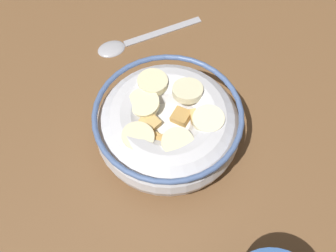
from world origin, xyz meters
The scene contains 3 objects.
ground_plane centered at (0.00, 0.00, -1.00)cm, with size 101.71×101.71×2.00cm, color brown.
cereal_bowl centered at (0.00, 0.01, 3.18)cm, with size 15.94×15.94×6.39cm.
spoon centered at (-7.56, 13.60, 0.33)cm, with size 13.51×9.81×0.80cm.
Camera 1 is at (3.73, -22.96, 42.04)cm, focal length 44.47 mm.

